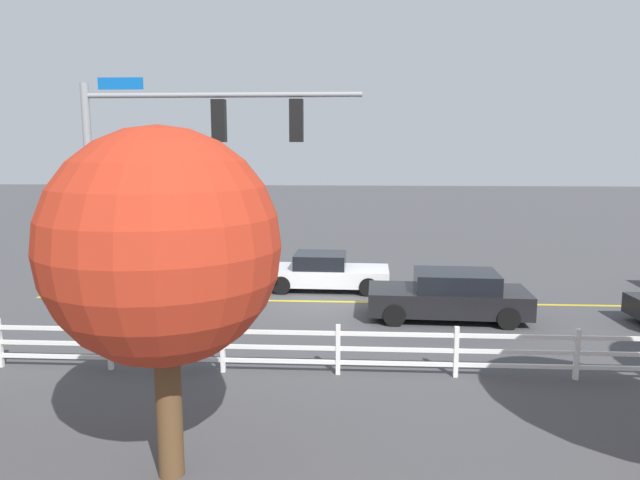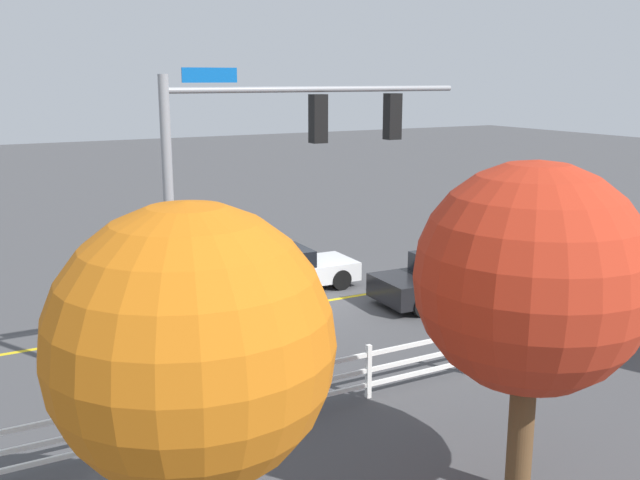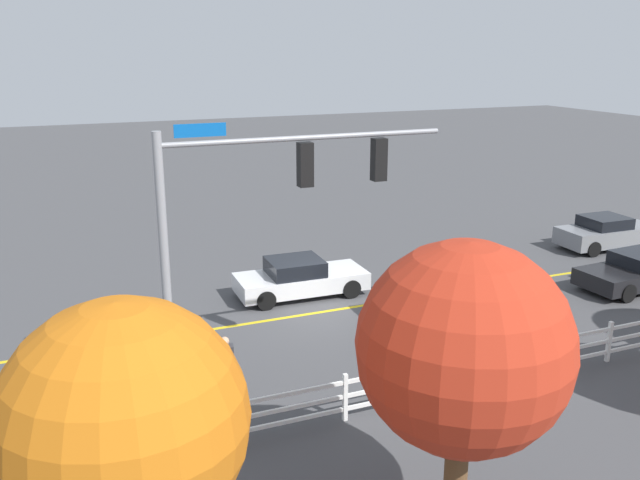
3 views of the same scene
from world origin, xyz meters
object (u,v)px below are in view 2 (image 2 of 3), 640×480
Objects in this scene: tree_3 at (531,279)px; tree_2 at (191,348)px; car_2 at (285,270)px; car_1 at (590,224)px; car_0 at (635,254)px; car_3 at (452,277)px; pedestrian at (232,346)px.

tree_2 is at bearing 1.29° from tree_3.
tree_2 is (7.07, 12.20, 2.89)m from car_2.
car_2 is at bearing -98.45° from tree_3.
car_1 is 0.83× the size of tree_2.
car_0 is 0.92× the size of tree_2.
car_0 is at bearing -119.64° from car_1.
car_1 is 0.96× the size of car_2.
car_3 is at bearing -141.16° from tree_2.
car_0 is at bearing -148.01° from tree_3.
car_2 is (11.42, -3.83, 0.00)m from car_0.
pedestrian reaches higher than car_0.
car_2 is at bearing -120.10° from tree_2.
tree_2 is at bearing 41.21° from car_3.
pedestrian is (4.20, 6.07, 0.30)m from car_2.
car_0 is 1.07× the size of car_2.
car_2 is (13.95, 0.35, -0.04)m from car_1.
car_1 is at bearing 121.03° from pedestrian.
car_1 is 24.65m from tree_2.
car_1 is at bearing -124.40° from car_0.
tree_3 is at bearing 28.78° from car_0.
pedestrian is (15.62, 2.24, 0.31)m from car_0.
tree_3 is at bearing 59.32° from car_3.
car_0 is at bearing 179.19° from car_3.
tree_3 is (-5.28, -0.12, 0.06)m from tree_2.
pedestrian is 7.00m from tree_3.
car_2 is at bearing -21.73° from car_0.
car_3 is (-3.85, 3.40, 0.08)m from car_2.
car_2 is at bearing -39.10° from car_3.
car_3 is at bearing -39.90° from car_2.
car_3 is (10.10, 3.76, 0.04)m from car_1.
car_1 is (-2.53, -4.18, 0.04)m from car_0.
tree_2 is at bearing 21.15° from car_0.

